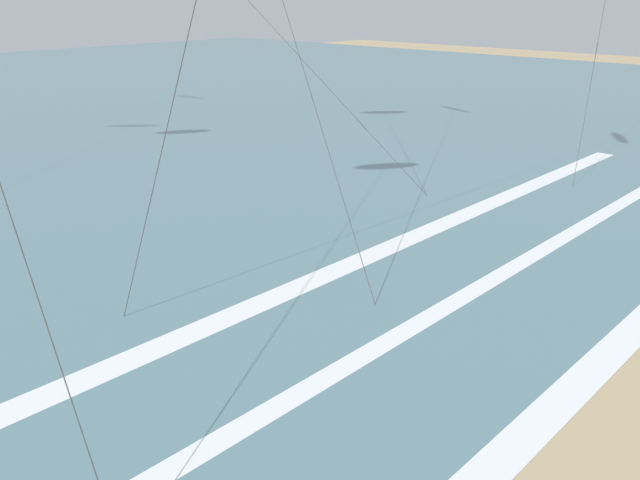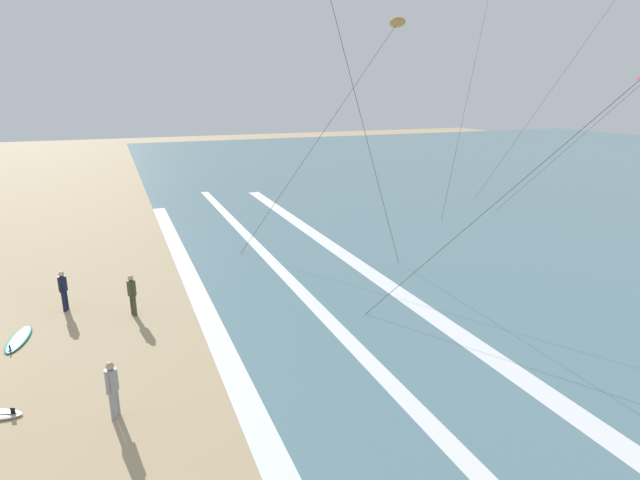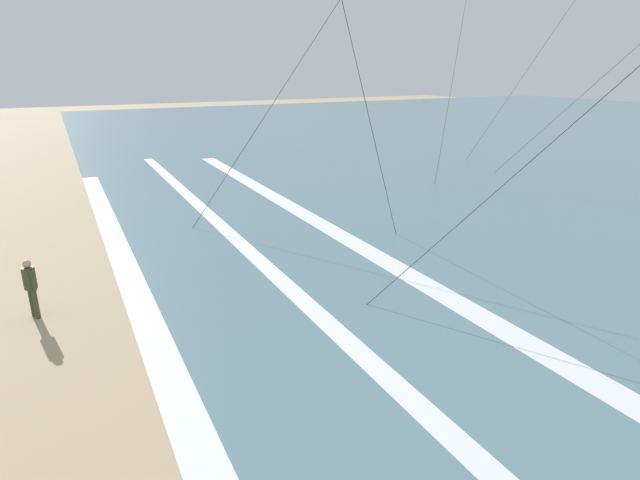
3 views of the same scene
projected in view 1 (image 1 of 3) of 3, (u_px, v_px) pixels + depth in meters
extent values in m
cube|color=white|center=(497.00, 463.00, 11.99)|extent=(36.47, 0.80, 0.01)
cube|color=white|center=(323.00, 380.00, 14.55)|extent=(46.36, 0.59, 0.01)
cube|color=white|center=(270.00, 299.00, 18.33)|extent=(47.09, 0.84, 0.01)
cylinder|color=#333333|center=(303.00, 61.00, 27.83)|extent=(3.68, 10.39, 10.30)
cylinder|color=#333333|center=(602.00, 18.00, 28.24)|extent=(4.28, 1.13, 13.56)
cylinder|color=#333333|center=(294.00, 40.00, 21.46)|extent=(5.80, 11.55, 12.80)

